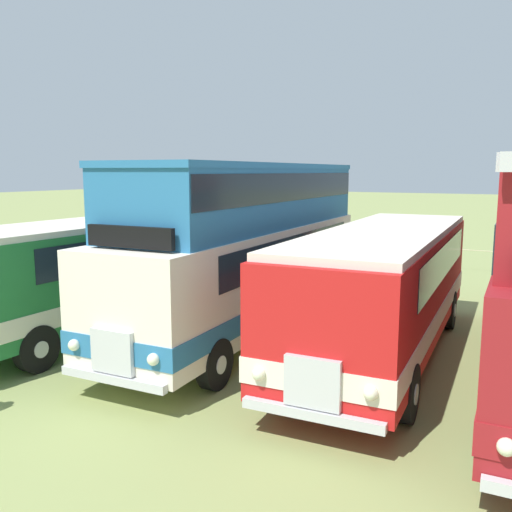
# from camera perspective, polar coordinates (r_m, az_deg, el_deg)

# --- Properties ---
(bus_first_in_row) EXTENTS (2.77, 11.32, 2.99)m
(bus_first_in_row) POSITION_cam_1_polar(r_m,az_deg,el_deg) (16.04, -13.64, -0.53)
(bus_first_in_row) COLOR #237538
(bus_first_in_row) RESTS_ON ground
(bus_second_in_row) EXTENTS (2.93, 10.80, 4.49)m
(bus_second_in_row) POSITION_cam_1_polar(r_m,az_deg,el_deg) (14.41, -0.76, 1.56)
(bus_second_in_row) COLOR silver
(bus_second_in_row) RESTS_ON ground
(bus_third_in_row) EXTENTS (2.98, 10.01, 2.99)m
(bus_third_in_row) POSITION_cam_1_polar(r_m,az_deg,el_deg) (13.03, 13.28, -2.66)
(bus_third_in_row) COLOR red
(bus_third_in_row) RESTS_ON ground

